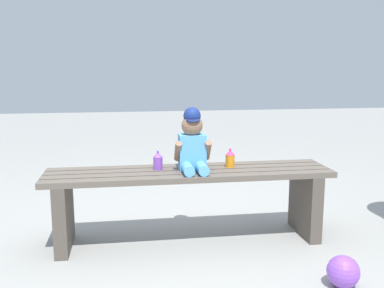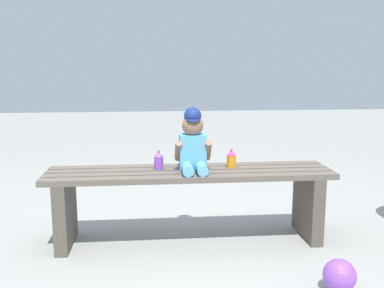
# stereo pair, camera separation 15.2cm
# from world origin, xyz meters

# --- Properties ---
(ground_plane) EXTENTS (16.00, 16.00, 0.00)m
(ground_plane) POSITION_xyz_m (0.00, 0.00, 0.00)
(ground_plane) COLOR #999993
(park_bench) EXTENTS (1.83, 0.40, 0.48)m
(park_bench) POSITION_xyz_m (0.00, 0.00, 0.33)
(park_bench) COLOR #60564C
(park_bench) RESTS_ON ground_plane
(child_figure) EXTENTS (0.23, 0.27, 0.40)m
(child_figure) POSITION_xyz_m (0.02, -0.00, 0.65)
(child_figure) COLOR #59A5E5
(child_figure) RESTS_ON park_bench
(sippy_cup_left) EXTENTS (0.06, 0.06, 0.12)m
(sippy_cup_left) POSITION_xyz_m (-0.20, 0.05, 0.54)
(sippy_cup_left) COLOR #8C4CCC
(sippy_cup_left) RESTS_ON park_bench
(sippy_cup_right) EXTENTS (0.06, 0.06, 0.12)m
(sippy_cup_right) POSITION_xyz_m (0.28, 0.05, 0.54)
(sippy_cup_right) COLOR orange
(sippy_cup_right) RESTS_ON park_bench
(toy_ball) EXTENTS (0.17, 0.17, 0.17)m
(toy_ball) POSITION_xyz_m (0.70, -0.74, 0.09)
(toy_ball) COLOR #8C4CCC
(toy_ball) RESTS_ON ground_plane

